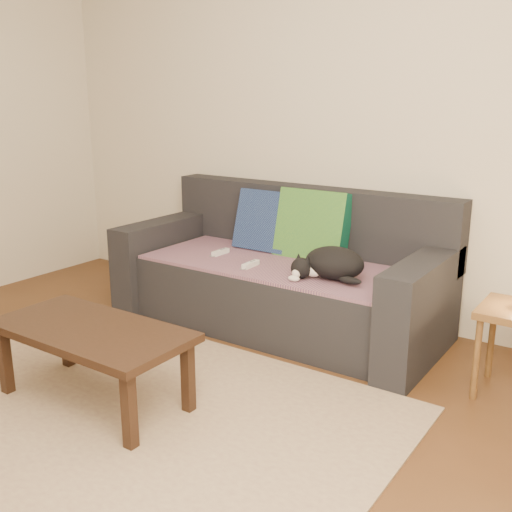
# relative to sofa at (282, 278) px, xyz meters

# --- Properties ---
(ground) EXTENTS (4.50, 4.50, 0.00)m
(ground) POSITION_rel_sofa_xyz_m (0.00, -1.57, -0.31)
(ground) COLOR brown
(ground) RESTS_ON ground
(back_wall) EXTENTS (4.50, 0.04, 2.60)m
(back_wall) POSITION_rel_sofa_xyz_m (0.00, 0.43, 0.99)
(back_wall) COLOR beige
(back_wall) RESTS_ON ground
(sofa) EXTENTS (2.10, 0.94, 0.87)m
(sofa) POSITION_rel_sofa_xyz_m (0.00, 0.00, 0.00)
(sofa) COLOR #232328
(sofa) RESTS_ON ground
(throw_blanket) EXTENTS (1.66, 0.74, 0.02)m
(throw_blanket) POSITION_rel_sofa_xyz_m (0.00, -0.09, 0.12)
(throw_blanket) COLOR #462B52
(throw_blanket) RESTS_ON sofa
(cushion_navy) EXTENTS (0.41, 0.21, 0.42)m
(cushion_navy) POSITION_rel_sofa_xyz_m (-0.25, 0.17, 0.32)
(cushion_navy) COLOR #101A45
(cushion_navy) RESTS_ON throw_blanket
(cushion_green) EXTENTS (0.48, 0.23, 0.50)m
(cushion_green) POSITION_rel_sofa_xyz_m (0.12, 0.17, 0.32)
(cushion_green) COLOR #0B4836
(cushion_green) RESTS_ON throw_blanket
(cat) EXTENTS (0.43, 0.33, 0.19)m
(cat) POSITION_rel_sofa_xyz_m (0.46, -0.20, 0.22)
(cat) COLOR black
(cat) RESTS_ON throw_blanket
(wii_remote_a) EXTENTS (0.04, 0.15, 0.03)m
(wii_remote_a) POSITION_rel_sofa_xyz_m (-0.40, -0.13, 0.15)
(wii_remote_a) COLOR white
(wii_remote_a) RESTS_ON throw_blanket
(wii_remote_b) EXTENTS (0.04, 0.15, 0.03)m
(wii_remote_b) POSITION_rel_sofa_xyz_m (-0.06, -0.26, 0.15)
(wii_remote_b) COLOR white
(wii_remote_b) RESTS_ON throw_blanket
(rug) EXTENTS (2.50, 1.80, 0.01)m
(rug) POSITION_rel_sofa_xyz_m (0.00, -1.42, -0.30)
(rug) COLOR tan
(rug) RESTS_ON ground
(coffee_table) EXTENTS (0.99, 0.50, 0.40)m
(coffee_table) POSITION_rel_sofa_xyz_m (-0.19, -1.42, 0.04)
(coffee_table) COLOR black
(coffee_table) RESTS_ON rug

